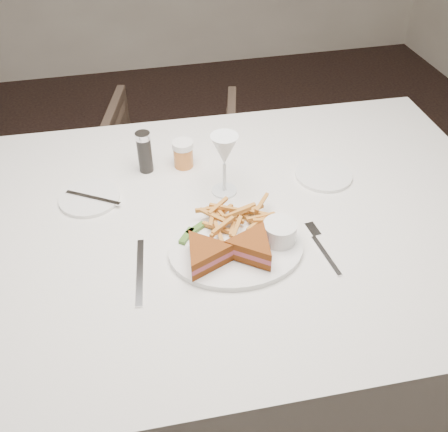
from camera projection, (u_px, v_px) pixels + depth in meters
The scene contains 4 objects.
ground at pixel (108, 372), 1.78m from camera, with size 5.00×5.00×0.00m, color black.
table at pixel (220, 311), 1.52m from camera, with size 1.55×1.04×0.75m, color silver.
chair_far at pixel (173, 157), 2.29m from camera, with size 0.57×0.53×0.58m, color #4B3A2E.
table_setting at pixel (227, 216), 1.22m from camera, with size 0.81×0.63×0.18m.
Camera 1 is at (0.19, -1.05, 1.59)m, focal length 40.00 mm.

